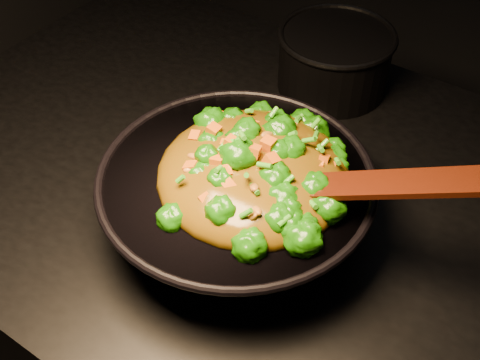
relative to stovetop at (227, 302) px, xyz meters
The scene contains 5 objects.
stovetop is the anchor object (origin of this frame).
wok 0.53m from the stovetop, 46.35° to the right, with size 0.40×0.40×0.11m, color black, non-canonical shape.
stir_fry 0.63m from the stovetop, 37.51° to the right, with size 0.28×0.28×0.10m, color #1B6707, non-canonical shape.
spatula 0.68m from the stovetop, 15.97° to the right, with size 0.33×0.05×0.01m, color #341603.
back_pot 0.60m from the stovetop, 80.30° to the left, with size 0.22×0.22×0.12m, color black.
Camera 1 is at (0.46, -0.62, 1.63)m, focal length 45.00 mm.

